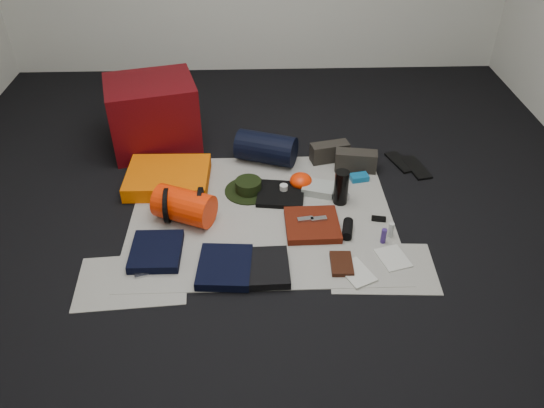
{
  "coord_description": "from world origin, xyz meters",
  "views": [
    {
      "loc": [
        -0.03,
        -2.58,
        2.03
      ],
      "look_at": [
        0.06,
        -0.03,
        0.1
      ],
      "focal_mm": 35.0,
      "sensor_mm": 36.0,
      "label": 1
    }
  ],
  "objects_px": {
    "stuff_sack": "(184,206)",
    "water_bottle": "(341,187)",
    "paperback_book": "(342,264)",
    "sleeping_pad": "(168,178)",
    "compact_camera": "(341,196)",
    "red_cabinet": "(153,115)",
    "navy_duffel": "(266,148)"
  },
  "relations": [
    {
      "from": "compact_camera",
      "to": "paperback_book",
      "type": "relative_size",
      "value": 0.56
    },
    {
      "from": "water_bottle",
      "to": "compact_camera",
      "type": "height_order",
      "value": "water_bottle"
    },
    {
      "from": "stuff_sack",
      "to": "compact_camera",
      "type": "bearing_deg",
      "value": 10.35
    },
    {
      "from": "paperback_book",
      "to": "navy_duffel",
      "type": "bearing_deg",
      "value": 111.82
    },
    {
      "from": "stuff_sack",
      "to": "sleeping_pad",
      "type": "bearing_deg",
      "value": 111.11
    },
    {
      "from": "navy_duffel",
      "to": "paperback_book",
      "type": "bearing_deg",
      "value": -50.34
    },
    {
      "from": "red_cabinet",
      "to": "stuff_sack",
      "type": "xyz_separation_m",
      "value": [
        0.3,
        -0.9,
        -0.14
      ]
    },
    {
      "from": "stuff_sack",
      "to": "red_cabinet",
      "type": "bearing_deg",
      "value": 108.12
    },
    {
      "from": "compact_camera",
      "to": "paperback_book",
      "type": "xyz_separation_m",
      "value": [
        -0.08,
        -0.61,
        -0.01
      ]
    },
    {
      "from": "water_bottle",
      "to": "red_cabinet",
      "type": "bearing_deg",
      "value": 148.89
    },
    {
      "from": "water_bottle",
      "to": "paperback_book",
      "type": "xyz_separation_m",
      "value": [
        -0.07,
        -0.58,
        -0.1
      ]
    },
    {
      "from": "navy_duffel",
      "to": "red_cabinet",
      "type": "bearing_deg",
      "value": -178.05
    },
    {
      "from": "sleeping_pad",
      "to": "paperback_book",
      "type": "xyz_separation_m",
      "value": [
        1.04,
        -0.82,
        -0.04
      ]
    },
    {
      "from": "sleeping_pad",
      "to": "stuff_sack",
      "type": "xyz_separation_m",
      "value": [
        0.15,
        -0.39,
        0.05
      ]
    },
    {
      "from": "sleeping_pad",
      "to": "compact_camera",
      "type": "distance_m",
      "value": 1.14
    },
    {
      "from": "paperback_book",
      "to": "stuff_sack",
      "type": "bearing_deg",
      "value": 156.07
    },
    {
      "from": "red_cabinet",
      "to": "sleeping_pad",
      "type": "xyz_separation_m",
      "value": [
        0.15,
        -0.52,
        -0.2
      ]
    },
    {
      "from": "stuff_sack",
      "to": "compact_camera",
      "type": "height_order",
      "value": "stuff_sack"
    },
    {
      "from": "paperback_book",
      "to": "sleeping_pad",
      "type": "bearing_deg",
      "value": 143.82
    },
    {
      "from": "stuff_sack",
      "to": "compact_camera",
      "type": "distance_m",
      "value": 0.99
    },
    {
      "from": "sleeping_pad",
      "to": "stuff_sack",
      "type": "bearing_deg",
      "value": -68.89
    },
    {
      "from": "red_cabinet",
      "to": "navy_duffel",
      "type": "height_order",
      "value": "red_cabinet"
    },
    {
      "from": "red_cabinet",
      "to": "compact_camera",
      "type": "bearing_deg",
      "value": -44.13
    },
    {
      "from": "compact_camera",
      "to": "paperback_book",
      "type": "distance_m",
      "value": 0.62
    },
    {
      "from": "stuff_sack",
      "to": "paperback_book",
      "type": "height_order",
      "value": "stuff_sack"
    },
    {
      "from": "red_cabinet",
      "to": "paperback_book",
      "type": "distance_m",
      "value": 1.81
    },
    {
      "from": "water_bottle",
      "to": "navy_duffel",
      "type": "bearing_deg",
      "value": 132.47
    },
    {
      "from": "stuff_sack",
      "to": "water_bottle",
      "type": "height_order",
      "value": "water_bottle"
    },
    {
      "from": "red_cabinet",
      "to": "compact_camera",
      "type": "height_order",
      "value": "red_cabinet"
    },
    {
      "from": "red_cabinet",
      "to": "compact_camera",
      "type": "xyz_separation_m",
      "value": [
        1.27,
        -0.72,
        -0.23
      ]
    },
    {
      "from": "sleeping_pad",
      "to": "stuff_sack",
      "type": "relative_size",
      "value": 1.53
    },
    {
      "from": "sleeping_pad",
      "to": "water_bottle",
      "type": "bearing_deg",
      "value": -12.37
    }
  ]
}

